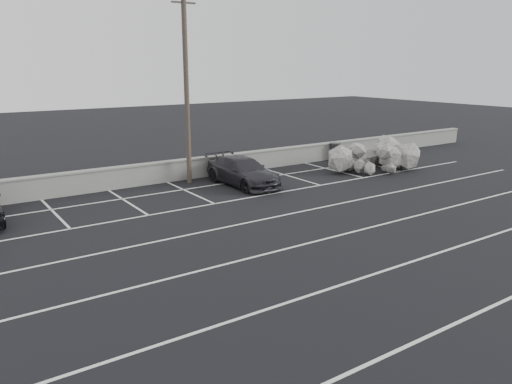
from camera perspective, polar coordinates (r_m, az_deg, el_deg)
ground at (r=14.02m, az=10.26°, el=-10.24°), size 120.00×120.00×0.00m
seawall at (r=25.26m, az=-12.37°, el=2.07°), size 50.00×0.45×1.06m
stall_lines at (r=17.13m, az=-0.29°, el=-5.34°), size 36.00×20.05×0.01m
car_right at (r=24.54m, az=-1.51°, el=2.37°), size 2.05×4.75×1.36m
utility_pole at (r=24.79m, az=-7.95°, el=11.61°), size 1.22×0.24×9.17m
trash_bin at (r=31.47m, az=9.01°, el=4.60°), size 0.83×0.83×1.06m
riprap_pile at (r=29.31m, az=14.24°, el=3.78°), size 6.05×3.79×1.60m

